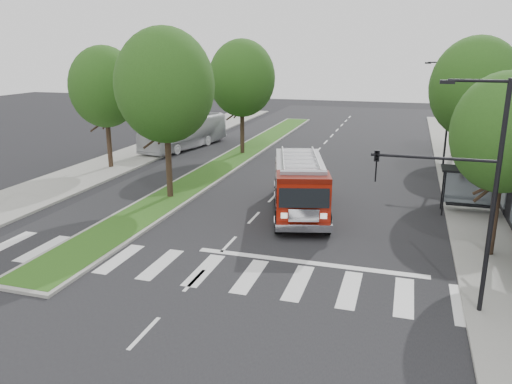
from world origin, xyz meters
TOP-DOWN VIEW (x-y plane):
  - ground at (0.00, 0.00)m, footprint 140.00×140.00m
  - sidewalk_right at (12.50, 10.00)m, footprint 5.00×80.00m
  - sidewalk_left at (-14.50, 10.00)m, footprint 5.00×80.00m
  - median at (-6.00, 18.00)m, footprint 3.00×50.00m
  - bus_shelter at (11.20, 8.15)m, footprint 3.20×1.60m
  - tree_right_near at (11.50, 2.00)m, footprint 4.40×4.40m
  - tree_right_mid at (11.50, 14.00)m, footprint 5.60×5.60m
  - tree_right_far at (11.50, 24.00)m, footprint 5.00×5.00m
  - tree_median_near at (-6.00, 6.00)m, footprint 5.80×5.80m
  - tree_median_far at (-6.00, 20.00)m, footprint 5.60×5.60m
  - tree_left_mid at (-14.00, 12.00)m, footprint 5.20×5.20m
  - streetlight_right_near at (9.61, -3.50)m, footprint 4.08×0.22m
  - streetlight_right_far at (10.35, 20.00)m, footprint 2.11×0.20m
  - fire_engine at (2.12, 5.81)m, footprint 4.89×9.40m
  - city_bus at (-12.00, 21.22)m, footprint 4.45×10.96m

SIDE VIEW (x-z plane):
  - ground at x=0.00m, z-range 0.00..0.00m
  - sidewalk_right at x=12.50m, z-range 0.00..0.15m
  - sidewalk_left at x=-14.50m, z-range 0.00..0.15m
  - median at x=-6.00m, z-range 0.00..0.16m
  - city_bus at x=-12.00m, z-range 0.00..2.97m
  - fire_engine at x=2.12m, z-range -0.06..3.06m
  - bus_shelter at x=11.20m, z-range 0.73..3.34m
  - streetlight_right_far at x=10.35m, z-range 0.48..8.48m
  - streetlight_right_near at x=9.61m, z-range 0.67..8.67m
  - tree_right_near at x=11.50m, z-range 1.48..9.53m
  - tree_right_far at x=11.50m, z-range 1.47..10.20m
  - tree_left_mid at x=-14.00m, z-range 1.58..10.74m
  - tree_right_mid at x=11.50m, z-range 1.63..11.35m
  - tree_median_far at x=-6.00m, z-range 1.63..11.35m
  - tree_median_near at x=-6.00m, z-range 1.73..11.89m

